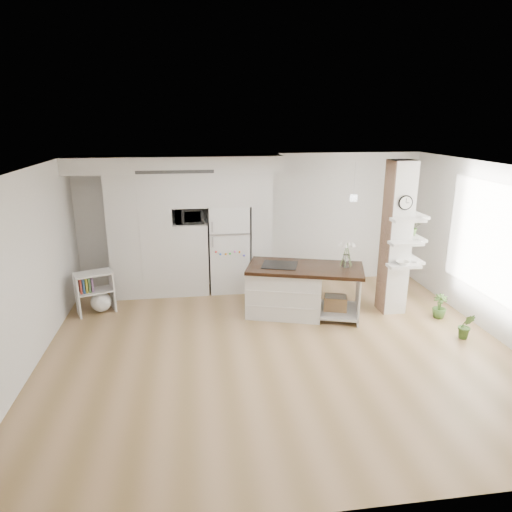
{
  "coord_description": "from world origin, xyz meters",
  "views": [
    {
      "loc": [
        -1.21,
        -6.1,
        3.36
      ],
      "look_at": [
        -0.22,
        0.9,
        1.23
      ],
      "focal_mm": 32.0,
      "sensor_mm": 36.0,
      "label": 1
    }
  ],
  "objects_px": {
    "kitchen_island": "(292,289)",
    "floor_plant_a": "(466,326)",
    "refrigerator": "(229,248)",
    "bookshelf": "(97,295)"
  },
  "relations": [
    {
      "from": "kitchen_island",
      "to": "refrigerator",
      "type": "bearing_deg",
      "value": 143.15
    },
    {
      "from": "refrigerator",
      "to": "kitchen_island",
      "type": "relative_size",
      "value": 0.8
    },
    {
      "from": "floor_plant_a",
      "to": "kitchen_island",
      "type": "bearing_deg",
      "value": 151.79
    },
    {
      "from": "refrigerator",
      "to": "bookshelf",
      "type": "height_order",
      "value": "refrigerator"
    },
    {
      "from": "floor_plant_a",
      "to": "refrigerator",
      "type": "bearing_deg",
      "value": 142.23
    },
    {
      "from": "bookshelf",
      "to": "floor_plant_a",
      "type": "height_order",
      "value": "bookshelf"
    },
    {
      "from": "kitchen_island",
      "to": "bookshelf",
      "type": "distance_m",
      "value": 3.49
    },
    {
      "from": "kitchen_island",
      "to": "floor_plant_a",
      "type": "xyz_separation_m",
      "value": [
        2.53,
        -1.36,
        -0.25
      ]
    },
    {
      "from": "kitchen_island",
      "to": "floor_plant_a",
      "type": "height_order",
      "value": "kitchen_island"
    },
    {
      "from": "refrigerator",
      "to": "bookshelf",
      "type": "xyz_separation_m",
      "value": [
        -2.45,
        -0.84,
        -0.55
      ]
    }
  ]
}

